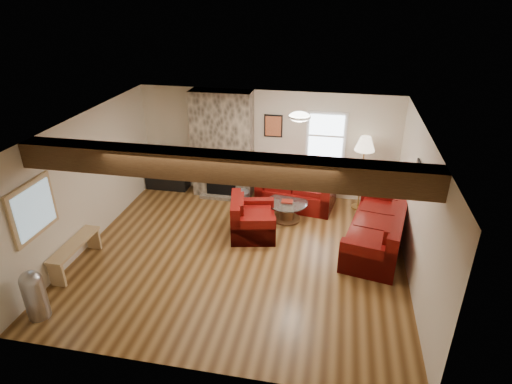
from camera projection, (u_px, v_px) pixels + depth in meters
The scene contains 18 objects.
room at pixel (240, 195), 7.54m from camera, with size 8.00×8.00×8.00m.
oak_beam at pixel (219, 166), 5.97m from camera, with size 6.00×0.36×0.38m, color #372110.
chimney_breast at pixel (223, 146), 9.93m from camera, with size 1.40×0.67×2.50m.
back_window at pixel (326, 136), 9.57m from camera, with size 0.90×0.08×1.10m, color white, non-canonical shape.
hatch_window at pixel (33, 209), 6.64m from camera, with size 0.08×1.00×0.90m, color tan, non-canonical shape.
ceiling_dome at pixel (300, 118), 7.66m from camera, with size 0.40×0.40×0.18m, color white, non-canonical shape.
artwork_back at pixel (273, 126), 9.71m from camera, with size 0.42×0.06×0.52m, color black, non-canonical shape.
artwork_right at pixel (418, 176), 7.08m from camera, with size 0.06×0.55×0.42m, color black, non-canonical shape.
sofa_three at pixel (377, 226), 8.16m from camera, with size 2.29×0.96×0.88m, color #4E0509, non-canonical shape.
loveseat at pixel (296, 187), 9.72m from camera, with size 1.69×0.97×0.90m, color #4E0509, non-canonical shape.
armchair_red at pixel (253, 217), 8.58m from camera, with size 0.99×0.87×0.80m, color #4E0509, non-canonical shape.
coffee_table at pixel (287, 211), 9.19m from camera, with size 0.88×0.88×0.46m.
tv_cabinet at pixel (168, 178), 10.63m from camera, with size 1.01×0.41×0.51m, color black.
television at pixel (166, 161), 10.43m from camera, with size 0.75×0.10×0.43m, color black.
floor_lamp at pixel (365, 148), 9.15m from camera, with size 0.43×0.43×1.69m.
pine_bench at pixel (76, 255), 7.66m from camera, with size 0.30×1.27×0.47m, color tan, non-canonical shape.
pedal_bin at pixel (34, 294), 6.41m from camera, with size 0.33×0.33×0.83m, color #A5A5AA, non-canonical shape.
coal_bucket at pixel (242, 198), 9.87m from camera, with size 0.35×0.35×0.33m, color gray, non-canonical shape.
Camera 1 is at (1.57, -6.57, 4.61)m, focal length 30.00 mm.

